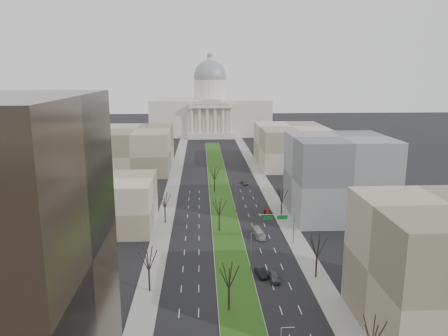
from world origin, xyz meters
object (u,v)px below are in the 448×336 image
object	(u,v)px
car_black	(261,272)
car_red	(268,212)
car_grey_far	(244,183)
car_grey_near	(274,277)
box_van	(259,233)

from	to	relation	value
car_black	car_red	size ratio (longest dim) A/B	1.07
car_black	car_red	world-z (taller)	car_black
car_red	car_grey_far	distance (m)	35.94
car_black	car_grey_far	xyz separation A→B (m)	(4.14, 76.76, -0.18)
car_grey_near	car_red	xyz separation A→B (m)	(5.25, 43.27, -0.18)
car_grey_far	box_van	size ratio (longest dim) A/B	0.61
car_black	box_van	distance (m)	22.43
car_grey_near	car_red	bearing A→B (deg)	81.90
car_black	car_red	bearing A→B (deg)	70.04
car_grey_near	car_black	size ratio (longest dim) A/B	1.00
car_black	box_van	world-z (taller)	box_van
car_red	box_van	xyz separation A→B (m)	(-5.33, -18.70, 0.37)
box_van	car_grey_far	bearing A→B (deg)	80.92
car_red	car_grey_near	bearing A→B (deg)	-99.85
car_grey_near	car_grey_far	bearing A→B (deg)	87.64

